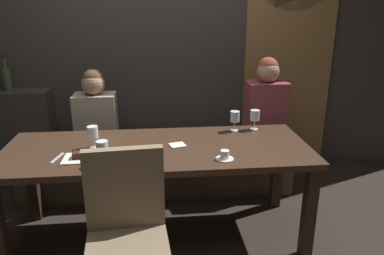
# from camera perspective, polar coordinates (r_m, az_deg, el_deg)

# --- Properties ---
(ground) EXTENTS (9.00, 9.00, 0.00)m
(ground) POSITION_cam_1_polar(r_m,az_deg,el_deg) (3.02, -4.93, -16.21)
(ground) COLOR black
(back_wall_tiled) EXTENTS (6.00, 0.12, 3.00)m
(back_wall_tiled) POSITION_cam_1_polar(r_m,az_deg,el_deg) (3.71, -5.97, 15.12)
(back_wall_tiled) COLOR #383330
(back_wall_tiled) RESTS_ON ground
(arched_door) EXTENTS (0.90, 0.05, 2.55)m
(arched_door) POSITION_cam_1_polar(r_m,az_deg,el_deg) (3.89, 14.95, 12.77)
(arched_door) COLOR olive
(arched_door) RESTS_ON ground
(dining_table) EXTENTS (2.20, 0.84, 0.74)m
(dining_table) POSITION_cam_1_polar(r_m,az_deg,el_deg) (2.70, -5.31, -4.76)
(dining_table) COLOR #342217
(dining_table) RESTS_ON ground
(banquette_bench) EXTENTS (2.50, 0.44, 0.45)m
(banquette_bench) POSITION_cam_1_polar(r_m,az_deg,el_deg) (3.51, -5.26, -6.60)
(banquette_bench) COLOR #4A3C2E
(banquette_bench) RESTS_ON ground
(chair_near_side) EXTENTS (0.47, 0.47, 0.98)m
(chair_near_side) POSITION_cam_1_polar(r_m,az_deg,el_deg) (2.11, -10.08, -14.99)
(chair_near_side) COLOR #3D281C
(chair_near_side) RESTS_ON ground
(diner_redhead) EXTENTS (0.36, 0.24, 0.75)m
(diner_redhead) POSITION_cam_1_polar(r_m,az_deg,el_deg) (3.35, -14.70, 2.11)
(diner_redhead) COLOR #9E9384
(diner_redhead) RESTS_ON banquette_bench
(diner_bearded) EXTENTS (0.36, 0.24, 0.83)m
(diner_bearded) POSITION_cam_1_polar(r_m,az_deg,el_deg) (3.42, 11.38, 3.38)
(diner_bearded) COLOR brown
(diner_bearded) RESTS_ON banquette_bench
(wine_bottle_pale_label) EXTENTS (0.08, 0.08, 0.33)m
(wine_bottle_pale_label) POSITION_cam_1_polar(r_m,az_deg,el_deg) (3.84, -26.78, 6.91)
(wine_bottle_pale_label) COLOR #384728
(wine_bottle_pale_label) RESTS_ON back_counter
(wine_glass_far_right) EXTENTS (0.08, 0.08, 0.16)m
(wine_glass_far_right) POSITION_cam_1_polar(r_m,az_deg,el_deg) (3.03, 9.74, 1.81)
(wine_glass_far_right) COLOR silver
(wine_glass_far_right) RESTS_ON dining_table
(wine_glass_far_left) EXTENTS (0.08, 0.08, 0.16)m
(wine_glass_far_left) POSITION_cam_1_polar(r_m,az_deg,el_deg) (2.39, -13.73, -3.22)
(wine_glass_far_left) COLOR silver
(wine_glass_far_left) RESTS_ON dining_table
(wine_glass_center_back) EXTENTS (0.08, 0.08, 0.16)m
(wine_glass_center_back) POSITION_cam_1_polar(r_m,az_deg,el_deg) (2.69, -15.12, -0.87)
(wine_glass_center_back) COLOR silver
(wine_glass_center_back) RESTS_ON dining_table
(wine_glass_end_left) EXTENTS (0.08, 0.08, 0.16)m
(wine_glass_end_left) POSITION_cam_1_polar(r_m,az_deg,el_deg) (2.97, 6.67, 1.63)
(wine_glass_end_left) COLOR silver
(wine_glass_end_left) RESTS_ON dining_table
(espresso_cup) EXTENTS (0.12, 0.12, 0.06)m
(espresso_cup) POSITION_cam_1_polar(r_m,az_deg,el_deg) (2.45, 5.11, -4.39)
(espresso_cup) COLOR white
(espresso_cup) RESTS_ON dining_table
(dessert_plate) EXTENTS (0.19, 0.19, 0.05)m
(dessert_plate) POSITION_cam_1_polar(r_m,az_deg,el_deg) (2.56, -17.21, -4.43)
(dessert_plate) COLOR white
(dessert_plate) RESTS_ON dining_table
(fork_on_table) EXTENTS (0.06, 0.17, 0.01)m
(fork_on_table) POSITION_cam_1_polar(r_m,az_deg,el_deg) (2.62, -20.15, -4.45)
(fork_on_table) COLOR silver
(fork_on_table) RESTS_ON dining_table
(folded_napkin) EXTENTS (0.13, 0.12, 0.01)m
(folded_napkin) POSITION_cam_1_polar(r_m,az_deg,el_deg) (2.68, -2.26, -2.74)
(folded_napkin) COLOR silver
(folded_napkin) RESTS_ON dining_table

